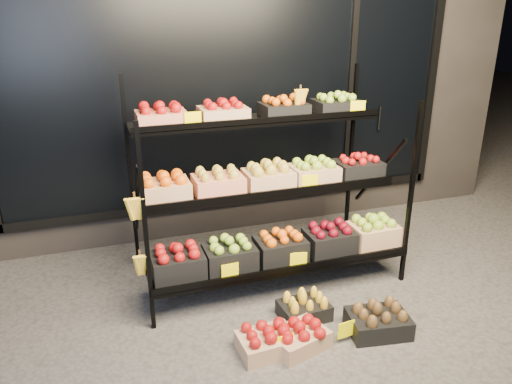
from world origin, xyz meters
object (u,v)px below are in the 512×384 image
object	(u,v)px
floor_crate_left	(267,340)
floor_crate_midleft	(304,307)
display_rack	(268,189)
floor_crate_midright	(299,336)

from	to	relation	value
floor_crate_left	floor_crate_midleft	xyz separation A→B (m)	(0.39, 0.27, -0.00)
display_rack	floor_crate_left	xyz separation A→B (m)	(-0.34, -0.92, -0.70)
display_rack	floor_crate_midright	distance (m)	1.18
display_rack	floor_crate_midright	bearing A→B (deg)	-97.36
floor_crate_left	floor_crate_midright	distance (m)	0.22
floor_crate_midleft	floor_crate_midright	xyz separation A→B (m)	(-0.17, -0.30, 0.00)
floor_crate_midright	floor_crate_left	bearing A→B (deg)	157.20
floor_crate_left	floor_crate_midright	size ratio (longest dim) A/B	0.89
display_rack	floor_crate_left	world-z (taller)	display_rack
floor_crate_midleft	floor_crate_midright	world-z (taller)	floor_crate_midright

